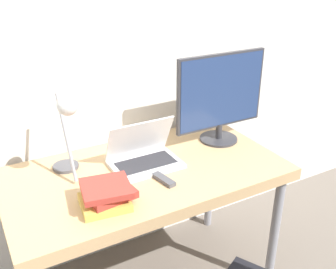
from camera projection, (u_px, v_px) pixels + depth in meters
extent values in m
cube|color=silver|center=(106.00, 45.00, 2.05)|extent=(8.00, 0.05, 2.60)
cube|color=tan|center=(145.00, 175.00, 1.94)|extent=(1.36, 0.74, 0.06)
cylinder|color=gray|center=(274.00, 233.00, 2.13)|extent=(0.05, 0.05, 0.71)
cylinder|color=gray|center=(16.00, 240.00, 2.08)|extent=(0.05, 0.05, 0.71)
cylinder|color=gray|center=(210.00, 180.00, 2.62)|extent=(0.05, 0.05, 0.71)
cube|color=silver|center=(146.00, 164.00, 1.96)|extent=(0.34, 0.23, 0.02)
cube|color=#2D2D33|center=(146.00, 163.00, 1.95)|extent=(0.29, 0.14, 0.00)
cube|color=silver|center=(139.00, 139.00, 1.96)|extent=(0.34, 0.11, 0.21)
cube|color=black|center=(140.00, 139.00, 1.96)|extent=(0.30, 0.09, 0.19)
cylinder|color=#333338|center=(218.00, 139.00, 2.23)|extent=(0.21, 0.21, 0.01)
cylinder|color=#333338|center=(219.00, 131.00, 2.21)|extent=(0.04, 0.04, 0.08)
cube|color=#333338|center=(221.00, 91.00, 2.12)|extent=(0.54, 0.02, 0.41)
cube|color=navy|center=(222.00, 92.00, 2.11)|extent=(0.52, 0.00, 0.39)
cylinder|color=#4C4C51|center=(66.00, 166.00, 1.94)|extent=(0.13, 0.13, 0.02)
cylinder|color=#99999E|center=(66.00, 138.00, 1.79)|extent=(0.02, 0.19, 0.38)
sphere|color=white|center=(67.00, 105.00, 1.64)|extent=(0.09, 0.09, 0.09)
cube|color=gold|center=(105.00, 202.00, 1.65)|extent=(0.22, 0.20, 0.03)
cube|color=#B2382D|center=(110.00, 193.00, 1.65)|extent=(0.21, 0.17, 0.03)
cube|color=#B2382D|center=(106.00, 188.00, 1.63)|extent=(0.23, 0.22, 0.03)
cube|color=#4C4C51|center=(164.00, 180.00, 1.82)|extent=(0.06, 0.14, 0.02)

